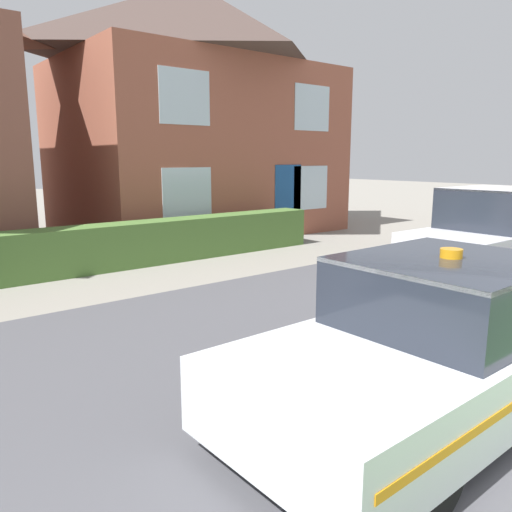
% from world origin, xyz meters
% --- Properties ---
extents(road_strip, '(28.00, 6.62, 0.01)m').
position_xyz_m(road_strip, '(0.00, 4.13, 0.01)').
color(road_strip, '#4C4C51').
rests_on(road_strip, ground).
extents(garden_hedge, '(10.92, 0.72, 0.94)m').
position_xyz_m(garden_hedge, '(-0.34, 9.83, 0.47)').
color(garden_hedge, '#4C7233').
rests_on(garden_hedge, ground).
extents(police_car, '(4.08, 1.81, 1.48)m').
position_xyz_m(police_car, '(-0.27, 2.24, 0.67)').
color(police_car, black).
rests_on(police_car, road_strip).
extents(neighbour_car_near, '(4.45, 1.81, 1.70)m').
position_xyz_m(neighbour_car_near, '(5.81, 4.67, 0.77)').
color(neighbour_car_near, black).
rests_on(neighbour_car_near, road_strip).
extents(house_right, '(8.21, 6.24, 7.43)m').
position_xyz_m(house_right, '(4.45, 13.71, 3.79)').
color(house_right, '#93513D').
rests_on(house_right, ground).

